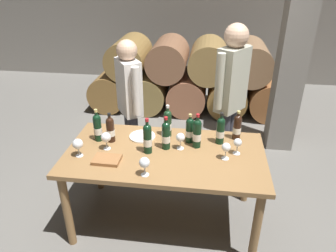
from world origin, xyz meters
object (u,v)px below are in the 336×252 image
at_px(wine_bottle_5, 237,127).
at_px(taster_seated_left, 130,99).
at_px(wine_bottle_1, 220,130).
at_px(wine_glass_4, 78,144).
at_px(wine_bottle_4, 166,135).
at_px(tasting_notebook, 107,160).
at_px(wine_glass_3, 144,163).
at_px(wine_bottle_0, 98,127).
at_px(wine_bottle_6, 190,130).
at_px(wine_bottle_7, 168,123).
at_px(dining_table, 165,161).
at_px(wine_glass_5, 238,143).
at_px(wine_bottle_8, 197,133).
at_px(wine_glass_0, 106,138).
at_px(wine_glass_1, 226,148).
at_px(serving_plate, 142,136).
at_px(sommelier_presenting, 231,92).
at_px(wine_bottle_2, 148,138).
at_px(wine_glass_2, 180,138).
at_px(wine_bottle_3, 110,129).

distance_m(wine_bottle_5, taster_seated_left, 1.16).
height_order(wine_bottle_1, wine_glass_4, wine_bottle_1).
xyz_separation_m(wine_bottle_4, tasting_notebook, (-0.45, -0.27, -0.12)).
bearing_deg(wine_glass_3, wine_bottle_0, 138.03).
distance_m(wine_bottle_6, wine_glass_3, 0.63).
xyz_separation_m(wine_bottle_1, wine_bottle_4, (-0.46, -0.15, 0.00)).
height_order(wine_bottle_6, tasting_notebook, wine_bottle_6).
distance_m(wine_bottle_0, wine_bottle_7, 0.63).
xyz_separation_m(dining_table, wine_glass_5, (0.61, 0.06, 0.19)).
bearing_deg(wine_bottle_8, wine_glass_5, -11.60).
relative_size(wine_glass_4, taster_seated_left, 0.10).
distance_m(wine_glass_0, wine_glass_1, 1.01).
height_order(wine_bottle_4, serving_plate, wine_bottle_4).
bearing_deg(wine_glass_1, serving_plate, 160.57).
distance_m(wine_bottle_6, tasting_notebook, 0.77).
xyz_separation_m(wine_bottle_6, wine_glass_3, (-0.30, -0.55, -0.01)).
distance_m(wine_glass_1, tasting_notebook, 0.98).
height_order(wine_bottle_4, sommelier_presenting, sommelier_presenting).
height_order(wine_bottle_6, wine_bottle_8, wine_bottle_8).
height_order(dining_table, wine_glass_1, wine_glass_1).
xyz_separation_m(dining_table, wine_glass_3, (-0.11, -0.34, 0.20)).
bearing_deg(wine_glass_5, wine_bottle_6, 160.14).
height_order(wine_glass_3, taster_seated_left, taster_seated_left).
relative_size(dining_table, sommelier_presenting, 0.99).
xyz_separation_m(wine_bottle_7, wine_glass_5, (0.62, -0.23, -0.03)).
relative_size(wine_bottle_2, wine_glass_2, 2.11).
xyz_separation_m(wine_bottle_3, wine_glass_2, (0.63, -0.05, -0.01)).
bearing_deg(wine_bottle_4, wine_bottle_2, -149.13).
distance_m(wine_glass_4, wine_glass_5, 1.32).
height_order(wine_bottle_4, tasting_notebook, wine_bottle_4).
bearing_deg(sommelier_presenting, wine_bottle_1, -100.51).
height_order(wine_bottle_0, wine_glass_3, wine_bottle_0).
distance_m(wine_bottle_1, wine_glass_0, 1.00).
relative_size(wine_glass_1, serving_plate, 0.62).
xyz_separation_m(wine_bottle_6, wine_glass_1, (0.31, -0.24, -0.01)).
bearing_deg(wine_bottle_7, wine_glass_4, -147.32).
bearing_deg(wine_bottle_0, wine_bottle_3, -1.31).
relative_size(wine_bottle_1, wine_glass_2, 1.95).
distance_m(wine_bottle_3, wine_bottle_8, 0.77).
bearing_deg(wine_bottle_5, dining_table, -152.40).
distance_m(wine_bottle_1, wine_bottle_6, 0.27).
height_order(wine_glass_3, tasting_notebook, wine_glass_3).
height_order(wine_bottle_4, wine_bottle_8, wine_bottle_8).
distance_m(wine_bottle_1, sommelier_presenting, 0.56).
relative_size(dining_table, wine_bottle_5, 6.10).
distance_m(wine_bottle_7, wine_glass_4, 0.82).
bearing_deg(wine_glass_3, wine_glass_5, 29.43).
xyz_separation_m(wine_bottle_2, wine_bottle_8, (0.41, 0.15, -0.00)).
relative_size(wine_bottle_8, wine_glass_2, 2.08).
bearing_deg(wine_glass_1, wine_glass_0, 178.87).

